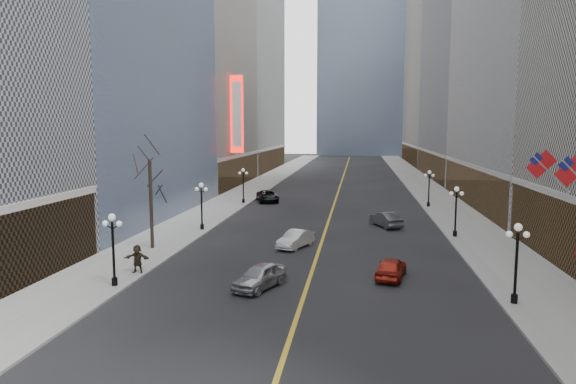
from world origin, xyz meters
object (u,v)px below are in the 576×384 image
(streetlamp_west_2, at_px, (202,201))
(car_sb_mid, at_px, (391,268))
(car_nb_near, at_px, (260,276))
(streetlamp_west_3, at_px, (243,182))
(car_nb_far, at_px, (268,196))
(streetlamp_west_1, at_px, (113,242))
(streetlamp_east_2, at_px, (456,206))
(streetlamp_east_3, at_px, (429,185))
(car_nb_mid, at_px, (296,239))
(streetlamp_east_1, at_px, (517,255))
(car_sb_far, at_px, (386,219))

(streetlamp_west_2, relative_size, car_sb_mid, 1.09)
(car_nb_near, xyz_separation_m, car_sb_mid, (8.18, 3.26, -0.04))
(streetlamp_west_3, distance_m, car_nb_near, 36.00)
(car_nb_far, bearing_deg, streetlamp_west_1, -112.12)
(streetlamp_east_2, bearing_deg, streetlamp_east_3, 90.00)
(car_nb_near, height_order, car_nb_mid, car_nb_near)
(streetlamp_west_3, relative_size, car_nb_far, 0.82)
(streetlamp_west_1, bearing_deg, car_nb_far, 85.82)
(car_sb_mid, bearing_deg, car_nb_far, -55.02)
(streetlamp_west_2, xyz_separation_m, car_nb_far, (2.80, 20.31, -2.13))
(streetlamp_east_1, distance_m, car_sb_far, 23.40)
(car_nb_mid, xyz_separation_m, car_sb_mid, (7.30, -7.88, 0.01))
(car_nb_mid, bearing_deg, car_sb_far, 73.78)
(streetlamp_east_1, relative_size, streetlamp_east_2, 1.00)
(car_nb_far, bearing_deg, streetlamp_west_2, -115.79)
(streetlamp_west_2, height_order, car_nb_near, streetlamp_west_2)
(car_nb_near, height_order, car_nb_far, car_nb_far)
(streetlamp_east_1, relative_size, streetlamp_west_2, 1.00)
(streetlamp_east_2, relative_size, streetlamp_west_1, 1.00)
(streetlamp_east_1, height_order, streetlamp_west_1, same)
(streetlamp_east_1, bearing_deg, streetlamp_west_1, 180.00)
(streetlamp_east_3, relative_size, streetlamp_west_2, 1.00)
(streetlamp_west_3, bearing_deg, car_sb_far, -37.30)
(streetlamp_west_1, bearing_deg, streetlamp_east_3, 56.75)
(streetlamp_east_1, relative_size, car_nb_mid, 1.06)
(streetlamp_east_2, distance_m, car_sb_far, 7.77)
(streetlamp_west_3, distance_m, car_nb_far, 4.21)
(streetlamp_west_3, xyz_separation_m, car_sb_far, (17.67, -13.46, -2.15))
(streetlamp_west_1, relative_size, streetlamp_west_2, 1.00)
(streetlamp_west_2, relative_size, car_nb_near, 1.03)
(streetlamp_east_1, bearing_deg, car_sb_far, 104.74)
(streetlamp_west_3, height_order, car_sb_far, streetlamp_west_3)
(streetlamp_west_3, relative_size, car_sb_far, 0.99)
(streetlamp_east_3, distance_m, streetlamp_west_2, 29.68)
(car_sb_mid, bearing_deg, streetlamp_east_1, 157.66)
(streetlamp_east_2, xyz_separation_m, streetlamp_west_3, (-23.60, 18.00, 0.00))
(streetlamp_west_3, distance_m, car_sb_mid, 35.95)
(streetlamp_east_3, relative_size, streetlamp_west_1, 1.00)
(streetlamp_west_1, height_order, car_sb_mid, streetlamp_west_1)
(streetlamp_east_2, distance_m, streetlamp_west_2, 23.60)
(streetlamp_west_2, xyz_separation_m, car_sb_far, (17.67, 4.54, -2.15))
(streetlamp_east_2, height_order, car_nb_near, streetlamp_east_2)
(car_nb_near, bearing_deg, streetlamp_west_1, -150.20)
(streetlamp_east_2, relative_size, car_sb_mid, 1.09)
(car_sb_far, bearing_deg, streetlamp_east_2, 118.40)
(streetlamp_west_2, bearing_deg, streetlamp_west_1, -90.00)
(streetlamp_west_3, bearing_deg, streetlamp_west_1, -90.00)
(car_nb_near, bearing_deg, streetlamp_east_1, 17.53)
(streetlamp_east_2, bearing_deg, streetlamp_east_1, -90.00)
(streetlamp_east_2, relative_size, car_nb_far, 0.82)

